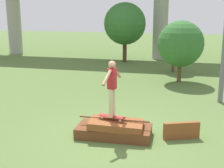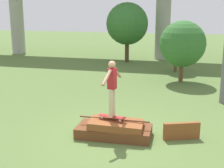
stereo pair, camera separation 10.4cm
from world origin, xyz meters
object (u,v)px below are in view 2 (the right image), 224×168
at_px(tree_behind_right, 176,43).
at_px(tree_mid_back, 127,24).
at_px(skateboard, 112,117).
at_px(skater, 112,85).
at_px(tree_behind_left, 182,44).

bearing_deg(tree_behind_right, tree_mid_back, 142.56).
height_order(skateboard, tree_mid_back, tree_mid_back).
xyz_separation_m(skater, tree_behind_left, (1.73, 7.80, 0.37)).
xyz_separation_m(skateboard, skater, (0.00, -0.00, 0.98)).
distance_m(skater, tree_behind_left, 8.00).
distance_m(skater, tree_behind_right, 10.60).
bearing_deg(skateboard, tree_behind_right, 82.93).
height_order(skateboard, tree_behind_right, tree_behind_right).
bearing_deg(tree_mid_back, tree_behind_right, -37.44).
bearing_deg(tree_behind_left, skater, -102.51).
xyz_separation_m(tree_behind_left, tree_behind_right, (-0.43, 2.72, -0.28)).
bearing_deg(tree_behind_left, tree_mid_back, 126.17).
bearing_deg(tree_behind_left, tree_behind_right, 98.90).
distance_m(skater, tree_mid_back, 13.46).
relative_size(skateboard, tree_mid_back, 0.21).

